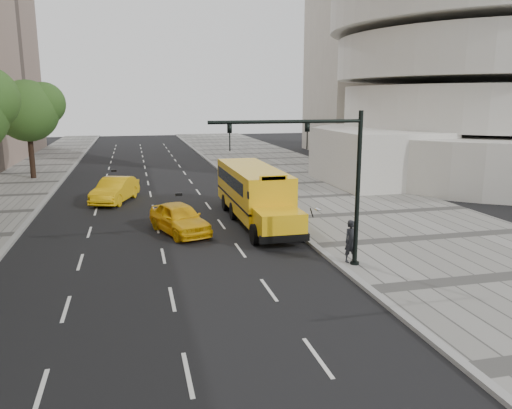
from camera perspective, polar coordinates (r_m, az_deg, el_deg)
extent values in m
plane|color=black|center=(27.51, -9.12, -2.55)|extent=(140.00, 140.00, 0.00)
cube|color=gray|center=(30.81, 13.70, -1.02)|extent=(12.00, 140.00, 0.15)
cube|color=gray|center=(28.57, 2.95, -1.70)|extent=(0.30, 140.00, 0.15)
cube|color=gray|center=(28.04, -25.65, -3.17)|extent=(0.30, 140.00, 0.15)
cylinder|color=silver|center=(51.93, 24.49, 5.61)|extent=(32.00, 32.00, 4.00)
cylinder|color=silver|center=(51.70, 24.89, 10.12)|extent=(26.00, 26.00, 3.60)
cylinder|color=silver|center=(51.81, 25.31, 14.75)|extent=(27.60, 27.60, 3.60)
cylinder|color=silver|center=(52.26, 25.74, 19.33)|extent=(29.20, 29.20, 3.60)
cube|color=beige|center=(68.44, 13.26, 20.70)|extent=(14.00, 12.00, 35.00)
cube|color=silver|center=(41.49, 13.66, 5.27)|extent=(8.00, 10.00, 4.40)
cylinder|color=black|center=(46.75, -24.32, 5.75)|extent=(0.44, 0.44, 5.18)
sphere|color=#284D19|center=(46.57, -24.67, 9.70)|extent=(5.13, 5.13, 5.13)
sphere|color=#284D19|center=(46.64, -23.09, 10.58)|extent=(3.59, 3.59, 3.59)
sphere|color=#284D19|center=(46.38, -25.97, 9.09)|extent=(3.33, 3.33, 3.33)
cube|color=yellow|center=(28.74, -0.43, 1.86)|extent=(2.50, 9.00, 2.45)
cube|color=yellow|center=(23.69, 2.66, -2.04)|extent=(2.20, 2.00, 1.10)
cube|color=black|center=(23.02, 3.27, -3.88)|extent=(2.38, 0.25, 0.35)
cube|color=black|center=(28.84, -0.43, 0.84)|extent=(2.52, 9.00, 0.12)
cube|color=black|center=(24.43, 1.98, 1.17)|extent=(2.05, 0.10, 0.90)
cube|color=black|center=(29.14, -0.66, 2.95)|extent=(2.52, 7.50, 0.70)
cube|color=yellow|center=(24.28, 2.00, 3.02)|extent=(1.40, 0.12, 0.28)
ellipsoid|color=silver|center=(22.69, 7.37, -0.67)|extent=(0.32, 0.32, 0.14)
cylinder|color=black|center=(22.86, 6.60, -1.08)|extent=(0.36, 0.47, 0.58)
cylinder|color=black|center=(23.83, -0.17, -3.42)|extent=(0.30, 1.00, 1.00)
cylinder|color=black|center=(24.45, 4.99, -3.07)|extent=(0.30, 1.00, 1.00)
cylinder|color=black|center=(28.76, -2.62, -0.74)|extent=(0.30, 1.00, 1.00)
cylinder|color=black|center=(29.27, 1.72, -0.50)|extent=(0.30, 1.00, 1.00)
cylinder|color=black|center=(31.16, -3.52, 0.25)|extent=(0.30, 1.00, 1.00)
cylinder|color=black|center=(31.63, 0.51, 0.46)|extent=(0.30, 1.00, 1.00)
imported|color=yellow|center=(26.04, -8.74, -1.56)|extent=(3.26, 5.01, 1.59)
imported|color=yellow|center=(34.80, -15.81, 1.61)|extent=(3.31, 5.30, 1.65)
imported|color=black|center=(21.14, 10.84, -4.14)|extent=(0.72, 0.54, 1.79)
cylinder|color=black|center=(20.39, 11.55, 1.46)|extent=(0.18, 0.18, 6.40)
cylinder|color=black|center=(21.16, 11.20, -6.75)|extent=(0.36, 0.36, 0.25)
cylinder|color=black|center=(18.97, 3.58, 9.43)|extent=(6.00, 0.14, 0.14)
imported|color=black|center=(19.26, 5.85, 7.79)|extent=(0.16, 0.20, 1.00)
imported|color=black|center=(18.47, -3.03, 7.65)|extent=(0.16, 0.20, 1.00)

